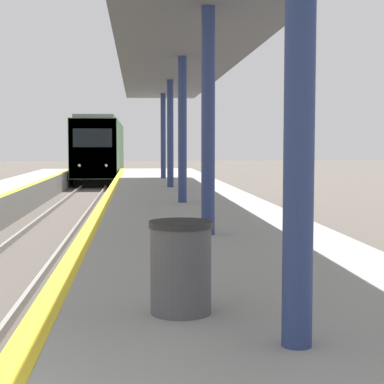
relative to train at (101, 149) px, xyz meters
name	(u,v)px	position (x,y,z in m)	size (l,w,h in m)	color
train	(101,149)	(0.00, 0.00, 0.00)	(2.81, 18.88, 4.37)	black
station_canopy	(182,56)	(3.79, -29.45, 2.74)	(3.48, 31.58, 4.17)	navy
trash_bin	(181,267)	(2.95, -41.01, -0.79)	(0.60, 0.60, 0.87)	#4C4C51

